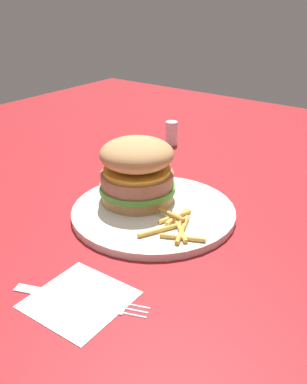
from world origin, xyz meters
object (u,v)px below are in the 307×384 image
(napkin, at_px, (80,299))
(salt_shaker, at_px, (171,133))
(fries_pile, at_px, (176,226))
(fork, at_px, (81,298))
(sandwich, at_px, (137,171))
(plate, at_px, (154,212))

(napkin, bearing_deg, salt_shaker, -156.53)
(fries_pile, bearing_deg, napkin, -2.56)
(salt_shaker, bearing_deg, fries_pile, 35.45)
(fork, bearing_deg, fries_pile, 177.87)
(fries_pile, height_order, fork, fries_pile)
(sandwich, xyz_separation_m, fries_pile, (0.04, 0.11, -0.05))
(plate, xyz_separation_m, napkin, (0.22, 0.06, -0.01))
(napkin, bearing_deg, fries_pile, 177.44)
(plate, distance_m, fork, 0.23)
(napkin, xyz_separation_m, fork, (-0.00, 0.00, 0.00))
(sandwich, relative_size, salt_shaker, 2.33)
(fork, xyz_separation_m, salt_shaker, (-0.52, -0.23, 0.02))
(plate, xyz_separation_m, fries_pile, (0.03, 0.06, 0.01))
(napkin, relative_size, salt_shaker, 2.00)
(plate, bearing_deg, fries_pile, 64.81)
(fries_pile, bearing_deg, fork, -2.13)
(plate, xyz_separation_m, sandwich, (-0.01, -0.04, 0.06))
(fries_pile, distance_m, salt_shaker, 0.41)
(fries_pile, height_order, napkin, fries_pile)
(plate, bearing_deg, salt_shaker, -150.23)
(plate, bearing_deg, fork, 14.27)
(sandwich, height_order, napkin, sandwich)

